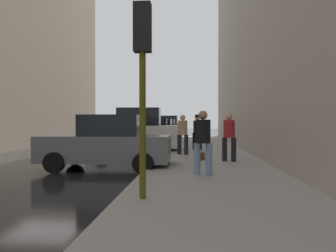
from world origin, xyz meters
TOP-DOWN VIEW (x-y plane):
  - ground_plane at (0.00, 0.00)m, footprint 120.00×120.00m
  - sidewalk at (6.00, 0.00)m, footprint 4.00×40.00m
  - parked_gray_coupe at (2.65, -1.07)m, footprint 4.21×2.07m
  - parked_white_van at (2.65, 4.67)m, footprint 4.66×2.18m
  - parked_dark_green_sedan at (2.65, 10.62)m, footprint 4.27×2.19m
  - parked_silver_sedan at (2.65, 15.82)m, footprint 4.25×2.16m
  - parked_red_hatchback at (2.65, 20.77)m, footprint 4.21×2.08m
  - parked_bronze_suv at (2.65, 26.02)m, footprint 4.66×2.19m
  - fire_hydrant at (4.45, 7.81)m, footprint 0.42×0.22m
  - traffic_light at (4.50, -5.67)m, footprint 0.32×0.32m
  - pedestrian_in_jeans at (5.71, -2.94)m, footprint 0.53×0.48m
  - pedestrian_in_tan_coat at (5.04, 2.49)m, footprint 0.53×0.50m
  - pedestrian_with_fedora at (5.72, 5.03)m, footprint 0.53×0.50m
  - pedestrian_in_red_jacket at (6.75, 0.11)m, footprint 0.52×0.46m
  - duffel_bag at (5.74, 0.58)m, footprint 0.32×0.44m

SIDE VIEW (x-z plane):
  - ground_plane at x=0.00m, z-range 0.00..0.00m
  - sidewalk at x=6.00m, z-range 0.00..0.15m
  - duffel_bag at x=5.74m, z-range 0.15..0.43m
  - fire_hydrant at x=4.45m, z-range 0.15..0.85m
  - parked_gray_coupe at x=2.65m, z-range -0.05..1.74m
  - parked_dark_green_sedan at x=2.65m, z-range -0.05..1.74m
  - parked_silver_sedan at x=2.65m, z-range -0.05..1.74m
  - parked_red_hatchback at x=2.65m, z-range -0.05..1.74m
  - parked_white_van at x=2.65m, z-range -0.09..2.16m
  - parked_bronze_suv at x=2.65m, z-range -0.09..2.16m
  - pedestrian_in_jeans at x=5.71m, z-range 0.25..1.96m
  - pedestrian_in_tan_coat at x=5.04m, z-range 0.25..1.96m
  - pedestrian_in_red_jacket at x=6.75m, z-range 0.25..1.96m
  - pedestrian_with_fedora at x=5.72m, z-range 0.25..2.02m
  - traffic_light at x=4.50m, z-range 0.96..4.56m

